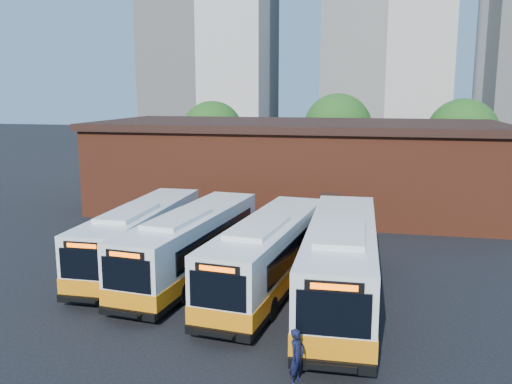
% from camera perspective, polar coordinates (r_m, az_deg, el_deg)
% --- Properties ---
extents(ground, '(220.00, 220.00, 0.00)m').
position_cam_1_polar(ground, '(21.53, -3.52, -12.78)').
color(ground, black).
extents(bus_west, '(2.50, 11.52, 3.13)m').
position_cam_1_polar(bus_west, '(27.16, -12.00, -4.84)').
color(bus_west, white).
rests_on(bus_west, ground).
extents(bus_midwest, '(3.64, 11.83, 3.18)m').
position_cam_1_polar(bus_midwest, '(25.38, -6.78, -5.72)').
color(bus_midwest, white).
rests_on(bus_midwest, ground).
extents(bus_mideast, '(3.74, 11.97, 3.22)m').
position_cam_1_polar(bus_mideast, '(23.63, 1.32, -6.83)').
color(bus_mideast, white).
rests_on(bus_mideast, ground).
extents(bus_east, '(2.93, 12.86, 3.48)m').
position_cam_1_polar(bus_east, '(22.32, 8.94, -7.69)').
color(bus_east, white).
rests_on(bus_east, ground).
extents(transit_worker, '(0.61, 0.72, 1.69)m').
position_cam_1_polar(transit_worker, '(16.68, 4.34, -16.87)').
color(transit_worker, black).
rests_on(transit_worker, ground).
extents(depot_building, '(28.60, 12.60, 6.40)m').
position_cam_1_polar(depot_building, '(39.74, 4.28, 2.90)').
color(depot_building, maroon).
rests_on(depot_building, ground).
extents(tree_west, '(6.00, 6.00, 7.65)m').
position_cam_1_polar(tree_west, '(53.44, -4.61, 6.34)').
color(tree_west, '#382314').
rests_on(tree_west, ground).
extents(tree_mid, '(6.56, 6.56, 8.36)m').
position_cam_1_polar(tree_mid, '(53.23, 8.58, 6.71)').
color(tree_mid, '#382314').
rests_on(tree_mid, ground).
extents(tree_east, '(6.24, 6.24, 7.96)m').
position_cam_1_polar(tree_east, '(50.71, 20.90, 5.67)').
color(tree_east, '#382314').
rests_on(tree_east, ground).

